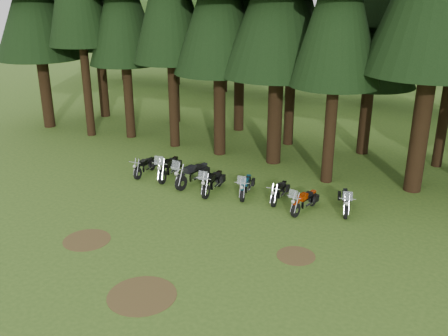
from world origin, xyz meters
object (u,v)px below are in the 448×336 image
(motorcycle_6, at_px, (304,202))
(motorcycle_3, at_px, (212,183))
(motorcycle_0, at_px, (145,167))
(motorcycle_1, at_px, (169,168))
(motorcycle_4, at_px, (246,186))
(motorcycle_5, at_px, (279,192))
(motorcycle_7, at_px, (345,202))
(motorcycle_2, at_px, (192,175))

(motorcycle_6, bearing_deg, motorcycle_3, -169.05)
(motorcycle_0, bearing_deg, motorcycle_3, -11.48)
(motorcycle_1, xyz_separation_m, motorcycle_4, (4.34, -0.26, -0.07))
(motorcycle_6, bearing_deg, motorcycle_4, -176.54)
(motorcycle_3, distance_m, motorcycle_5, 3.16)
(motorcycle_3, bearing_deg, motorcycle_0, 168.28)
(motorcycle_4, height_order, motorcycle_7, same)
(motorcycle_6, xyz_separation_m, motorcycle_7, (1.57, 0.79, 0.00))
(motorcycle_2, xyz_separation_m, motorcycle_5, (4.41, 0.13, -0.12))
(motorcycle_0, bearing_deg, motorcycle_4, -5.96)
(motorcycle_5, xyz_separation_m, motorcycle_6, (1.35, -0.54, 0.03))
(motorcycle_4, xyz_separation_m, motorcycle_5, (1.59, 0.13, -0.04))
(motorcycle_6, distance_m, motorcycle_7, 1.76)
(motorcycle_0, height_order, motorcycle_3, motorcycle_3)
(motorcycle_2, relative_size, motorcycle_3, 1.10)
(motorcycle_0, relative_size, motorcycle_7, 0.96)
(motorcycle_3, relative_size, motorcycle_6, 1.09)
(motorcycle_7, bearing_deg, motorcycle_3, 171.20)
(motorcycle_0, relative_size, motorcycle_5, 1.02)
(motorcycle_2, distance_m, motorcycle_5, 4.41)
(motorcycle_3, bearing_deg, motorcycle_6, -5.60)
(motorcycle_2, bearing_deg, motorcycle_6, 5.30)
(motorcycle_4, bearing_deg, motorcycle_0, 165.13)
(motorcycle_2, bearing_deg, motorcycle_1, 179.76)
(motorcycle_4, xyz_separation_m, motorcycle_6, (2.94, -0.41, -0.00))
(motorcycle_7, bearing_deg, motorcycle_2, 167.05)
(motorcycle_1, distance_m, motorcycle_5, 5.93)
(motorcycle_0, distance_m, motorcycle_6, 8.64)
(motorcycle_3, height_order, motorcycle_6, motorcycle_3)
(motorcycle_0, distance_m, motorcycle_1, 1.36)
(motorcycle_1, xyz_separation_m, motorcycle_2, (1.52, -0.26, 0.01))
(motorcycle_2, distance_m, motorcycle_6, 5.77)
(motorcycle_3, relative_size, motorcycle_7, 1.09)
(motorcycle_0, xyz_separation_m, motorcycle_4, (5.69, -0.10, 0.03))
(motorcycle_0, bearing_deg, motorcycle_1, 1.56)
(motorcycle_1, bearing_deg, motorcycle_5, -11.16)
(motorcycle_3, distance_m, motorcycle_4, 1.57)
(motorcycle_0, relative_size, motorcycle_4, 0.96)
(motorcycle_2, bearing_deg, motorcycle_4, 9.37)
(motorcycle_4, bearing_deg, motorcycle_1, 162.79)
(motorcycle_5, distance_m, motorcycle_7, 2.93)
(motorcycle_3, xyz_separation_m, motorcycle_5, (3.12, 0.51, -0.07))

